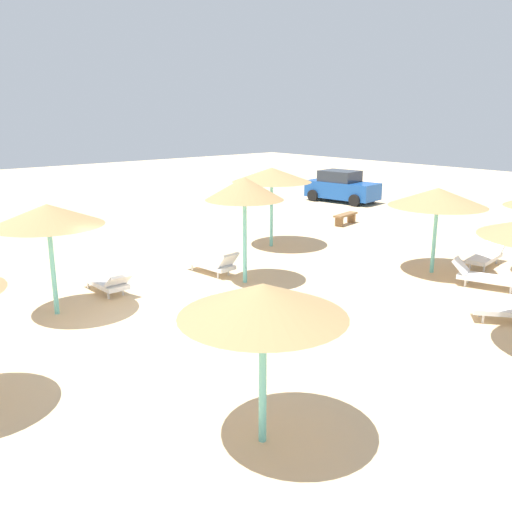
{
  "coord_description": "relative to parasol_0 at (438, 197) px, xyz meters",
  "views": [
    {
      "loc": [
        10.52,
        -6.04,
        4.88
      ],
      "look_at": [
        0.0,
        3.0,
        1.2
      ],
      "focal_mm": 38.29,
      "sensor_mm": 36.0,
      "label": 1
    }
  ],
  "objects": [
    {
      "name": "lounger_1",
      "position": [
        -4.34,
        -5.3,
        -2.05
      ],
      "size": [
        1.91,
        0.83,
        0.79
      ],
      "color": "white",
      "rests_on": "ground"
    },
    {
      "name": "ground_plane",
      "position": [
        -1.67,
        -8.83,
        -2.37
      ],
      "size": [
        80.0,
        80.0,
        0.0
      ],
      "primitive_type": "plane",
      "color": "#DBBA8C"
    },
    {
      "name": "parasol_2",
      "position": [
        -4.09,
        -10.3,
        0.12
      ],
      "size": [
        2.64,
        2.64,
        2.77
      ],
      "color": "#6BC6BC",
      "rests_on": "ground"
    },
    {
      "name": "bench_0",
      "position": [
        -6.66,
        3.71,
        -2.02
      ],
      "size": [
        0.68,
        1.55,
        0.49
      ],
      "color": "brown",
      "rests_on": "ground"
    },
    {
      "name": "lounger_3",
      "position": [
        0.7,
        2.02,
        -2.06
      ],
      "size": [
        0.92,
        1.99,
        0.63
      ],
      "color": "white",
      "rests_on": "ground"
    },
    {
      "name": "lounger_0",
      "position": [
        1.8,
        -0.2,
        -2.05
      ],
      "size": [
        1.97,
        1.21,
        0.77
      ],
      "color": "white",
      "rests_on": "ground"
    },
    {
      "name": "parasol_7",
      "position": [
        3.33,
        -10.0,
        -0.1
      ],
      "size": [
        2.48,
        2.48,
        2.53
      ],
      "color": "#6BC6BC",
      "rests_on": "ground"
    },
    {
      "name": "parasol_1",
      "position": [
        -3.02,
        -5.1,
        0.39
      ],
      "size": [
        2.25,
        2.25,
        3.1
      ],
      "color": "#6BC6BC",
      "rests_on": "ground"
    },
    {
      "name": "parasol_0",
      "position": [
        0.0,
        0.0,
        0.0
      ],
      "size": [
        2.95,
        2.95,
        2.66
      ],
      "color": "#6BC6BC",
      "rests_on": "ground"
    },
    {
      "name": "lounger_2",
      "position": [
        -4.75,
        -8.63,
        -2.05
      ],
      "size": [
        1.91,
        0.69,
        0.72
      ],
      "color": "white",
      "rests_on": "ground"
    },
    {
      "name": "parked_car",
      "position": [
        -10.99,
        8.46,
        -1.55
      ],
      "size": [
        4.2,
        2.42,
        1.72
      ],
      "color": "#194C9E",
      "rests_on": "ground"
    },
    {
      "name": "parasol_6",
      "position": [
        -5.85,
        -1.49,
        0.28
      ],
      "size": [
        2.9,
        2.9,
        2.92
      ],
      "color": "#6BC6BC",
      "rests_on": "ground"
    }
  ]
}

